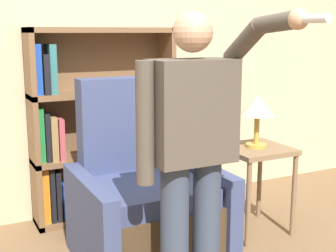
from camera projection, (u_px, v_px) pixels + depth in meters
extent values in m
cube|color=beige|center=(97.00, 41.00, 3.74)|extent=(8.00, 0.06, 2.80)
cube|color=brown|center=(33.00, 131.00, 3.46)|extent=(0.04, 0.28, 1.51)
cube|color=brown|center=(166.00, 119.00, 3.94)|extent=(0.04, 0.28, 1.51)
cube|color=brown|center=(99.00, 122.00, 3.82)|extent=(1.14, 0.01, 1.51)
cube|color=brown|center=(107.00, 212.00, 3.84)|extent=(1.14, 0.28, 0.04)
cube|color=brown|center=(105.00, 155.00, 3.75)|extent=(1.14, 0.28, 0.04)
cube|color=brown|center=(103.00, 93.00, 3.65)|extent=(1.14, 0.28, 0.04)
cube|color=brown|center=(102.00, 30.00, 3.55)|extent=(1.14, 0.28, 0.04)
cube|color=orange|center=(44.00, 194.00, 3.58)|extent=(0.05, 0.18, 0.42)
cube|color=black|center=(51.00, 192.00, 3.60)|extent=(0.03, 0.20, 0.44)
cube|color=black|center=(57.00, 194.00, 3.63)|extent=(0.04, 0.20, 0.39)
cube|color=#1E47B2|center=(63.00, 200.00, 3.66)|extent=(0.03, 0.20, 0.29)
cube|color=#238438|center=(40.00, 134.00, 3.48)|extent=(0.04, 0.17, 0.41)
cube|color=black|center=(46.00, 136.00, 3.51)|extent=(0.04, 0.20, 0.36)
cube|color=#9E7A47|center=(52.00, 138.00, 3.53)|extent=(0.05, 0.20, 0.33)
cube|color=#BC4C56|center=(59.00, 138.00, 3.55)|extent=(0.04, 0.23, 0.32)
cube|color=#1E47B2|center=(37.00, 69.00, 3.39)|extent=(0.04, 0.18, 0.37)
cube|color=black|center=(44.00, 74.00, 3.42)|extent=(0.04, 0.21, 0.29)
cube|color=#337070|center=(51.00, 69.00, 3.44)|extent=(0.05, 0.18, 0.36)
cube|color=#4C3823|center=(150.00, 229.00, 3.06)|extent=(0.70, 0.75, 0.41)
cube|color=#3D4770|center=(152.00, 192.00, 2.98)|extent=(0.66, 0.63, 0.12)
cube|color=#3D4770|center=(129.00, 146.00, 3.26)|extent=(0.70, 0.16, 0.97)
cube|color=#3D4770|center=(90.00, 227.00, 2.87)|extent=(0.10, 0.83, 0.60)
cube|color=#3D4770|center=(202.00, 205.00, 3.22)|extent=(0.10, 0.83, 0.60)
cylinder|color=#384256|center=(175.00, 239.00, 2.45)|extent=(0.15, 0.15, 0.82)
cylinder|color=#384256|center=(206.00, 232.00, 2.53)|extent=(0.15, 0.15, 0.82)
cube|color=#51473D|center=(192.00, 111.00, 2.36)|extent=(0.43, 0.24, 0.52)
sphere|color=tan|center=(193.00, 32.00, 2.28)|extent=(0.20, 0.20, 0.20)
cylinder|color=#51473D|center=(145.00, 124.00, 2.25)|extent=(0.09, 0.09, 0.61)
cylinder|color=#51473D|center=(245.00, 42.00, 2.29)|extent=(0.09, 0.28, 0.23)
cylinder|color=#51473D|center=(278.00, 23.00, 2.06)|extent=(0.08, 0.27, 0.10)
sphere|color=tan|center=(298.00, 19.00, 1.94)|extent=(0.09, 0.09, 0.09)
cylinder|color=white|center=(315.00, 19.00, 1.86)|extent=(0.04, 0.15, 0.04)
cube|color=#846647|center=(256.00, 149.00, 3.42)|extent=(0.46, 0.46, 0.04)
cylinder|color=#846647|center=(248.00, 205.00, 3.21)|extent=(0.04, 0.04, 0.61)
cylinder|color=#846647|center=(294.00, 196.00, 3.39)|extent=(0.04, 0.04, 0.61)
cylinder|color=#846647|center=(217.00, 188.00, 3.57)|extent=(0.04, 0.04, 0.61)
cylinder|color=#846647|center=(259.00, 180.00, 3.75)|extent=(0.04, 0.04, 0.61)
cylinder|color=gold|center=(256.00, 145.00, 3.41)|extent=(0.15, 0.15, 0.02)
cylinder|color=gold|center=(257.00, 130.00, 3.39)|extent=(0.04, 0.04, 0.21)
cone|color=beige|center=(258.00, 105.00, 3.35)|extent=(0.25, 0.25, 0.15)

